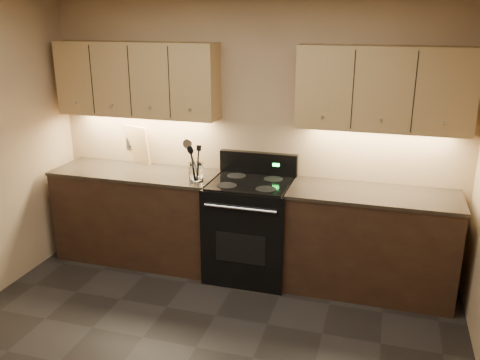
# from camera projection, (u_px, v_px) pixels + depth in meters

# --- Properties ---
(wall_back) EXTENTS (4.00, 0.04, 2.60)m
(wall_back) POSITION_uv_depth(u_px,v_px,m) (252.00, 135.00, 4.84)
(wall_back) COLOR tan
(wall_back) RESTS_ON ground
(counter_left) EXTENTS (1.62, 0.62, 0.93)m
(counter_left) POSITION_uv_depth(u_px,v_px,m) (138.00, 215.00, 5.12)
(counter_left) COLOR black
(counter_left) RESTS_ON ground
(counter_right) EXTENTS (1.46, 0.62, 0.93)m
(counter_right) POSITION_uv_depth(u_px,v_px,m) (370.00, 242.00, 4.51)
(counter_right) COLOR black
(counter_right) RESTS_ON ground
(stove) EXTENTS (0.76, 0.68, 1.14)m
(stove) POSITION_uv_depth(u_px,v_px,m) (250.00, 227.00, 4.78)
(stove) COLOR black
(stove) RESTS_ON ground
(upper_cab_left) EXTENTS (1.60, 0.30, 0.70)m
(upper_cab_left) POSITION_uv_depth(u_px,v_px,m) (137.00, 79.00, 4.85)
(upper_cab_left) COLOR #A68953
(upper_cab_left) RESTS_ON wall_back
(upper_cab_right) EXTENTS (1.44, 0.30, 0.70)m
(upper_cab_right) POSITION_uv_depth(u_px,v_px,m) (384.00, 89.00, 4.23)
(upper_cab_right) COLOR #A68953
(upper_cab_right) RESTS_ON wall_back
(outlet_plate) EXTENTS (0.08, 0.01, 0.12)m
(outlet_plate) POSITION_uv_depth(u_px,v_px,m) (130.00, 144.00, 5.24)
(outlet_plate) COLOR #B2B5BA
(outlet_plate) RESTS_ON wall_back
(utensil_crock) EXTENTS (0.15, 0.15, 0.17)m
(utensil_crock) POSITION_uv_depth(u_px,v_px,m) (196.00, 172.00, 4.67)
(utensil_crock) COLOR white
(utensil_crock) RESTS_ON counter_left
(cutting_board) EXTENTS (0.31, 0.16, 0.39)m
(cutting_board) POSITION_uv_depth(u_px,v_px,m) (137.00, 144.00, 5.19)
(cutting_board) COLOR tan
(cutting_board) RESTS_ON counter_left
(black_spoon) EXTENTS (0.07, 0.19, 0.35)m
(black_spoon) POSITION_uv_depth(u_px,v_px,m) (195.00, 160.00, 4.65)
(black_spoon) COLOR black
(black_spoon) RESTS_ON utensil_crock
(black_turner) EXTENTS (0.11, 0.17, 0.34)m
(black_turner) POSITION_uv_depth(u_px,v_px,m) (196.00, 162.00, 4.62)
(black_turner) COLOR black
(black_turner) RESTS_ON utensil_crock
(steel_spatula) EXTENTS (0.17, 0.13, 0.35)m
(steel_spatula) POSITION_uv_depth(u_px,v_px,m) (198.00, 161.00, 4.64)
(steel_spatula) COLOR silver
(steel_spatula) RESTS_ON utensil_crock
(steel_skimmer) EXTENTS (0.22, 0.11, 0.38)m
(steel_skimmer) POSITION_uv_depth(u_px,v_px,m) (199.00, 160.00, 4.62)
(steel_skimmer) COLOR silver
(steel_skimmer) RESTS_ON utensil_crock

